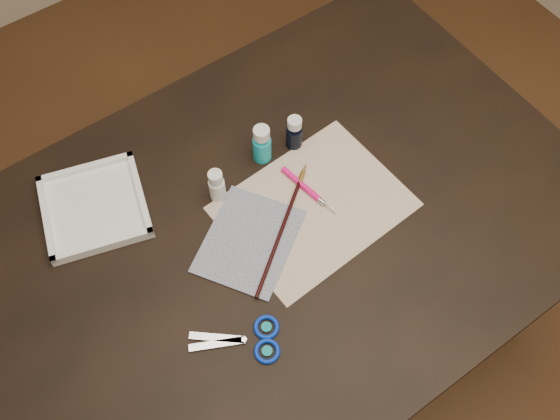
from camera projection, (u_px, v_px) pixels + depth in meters
ground at (280, 338)px, 1.94m from camera, size 3.50×3.50×0.02m
table at (280, 291)px, 1.61m from camera, size 1.30×0.90×0.75m
paper at (314, 206)px, 1.30m from camera, size 0.38×0.30×0.00m
canvas at (249, 241)px, 1.26m from camera, size 0.27×0.26×0.00m
paint_bottle_white at (217, 185)px, 1.28m from camera, size 0.04×0.04×0.08m
paint_bottle_cyan at (262, 144)px, 1.32m from camera, size 0.05×0.05×0.10m
paint_bottle_navy at (294, 132)px, 1.34m from camera, size 0.04×0.04×0.09m
paintbrush at (283, 226)px, 1.27m from camera, size 0.27×0.20×0.01m
craft_knife at (310, 191)px, 1.31m from camera, size 0.04×0.16×0.01m
scissors at (235, 344)px, 1.15m from camera, size 0.21×0.17×0.01m
palette_tray at (94, 206)px, 1.29m from camera, size 0.26×0.26×0.02m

